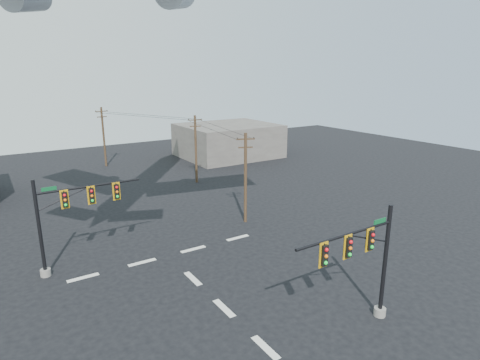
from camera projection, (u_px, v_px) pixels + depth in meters
ground at (265, 348)px, 19.61m from camera, size 120.00×120.00×0.00m
lane_markings at (213, 297)px, 23.93m from camera, size 14.00×21.20×0.01m
signal_mast_near at (366, 263)px, 20.34m from camera, size 6.62×0.71×6.46m
signal_mast_far at (67, 218)px, 26.32m from camera, size 7.02×0.72×6.58m
utility_pole_a at (245, 177)px, 34.84m from camera, size 1.52×0.71×8.01m
utility_pole_b at (196, 148)px, 47.48m from camera, size 1.54×0.76×8.08m
utility_pole_c at (104, 136)px, 55.73m from camera, size 1.69×0.28×8.26m
power_lines at (174, 121)px, 45.84m from camera, size 8.44×28.79×0.14m
building_right at (228, 140)px, 62.87m from camera, size 14.00×12.00×5.00m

